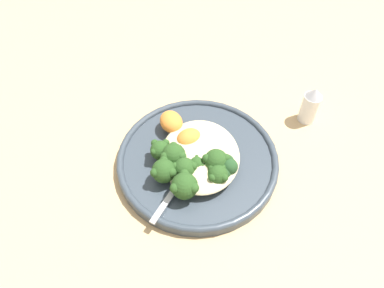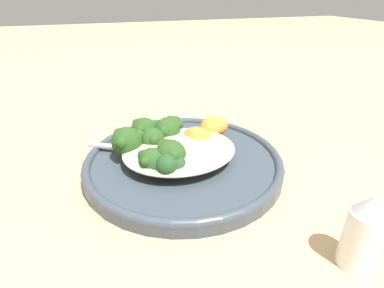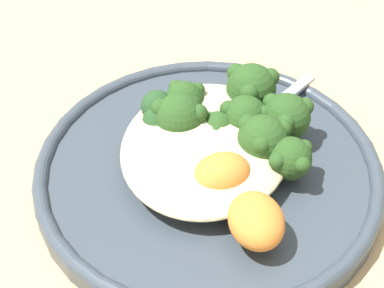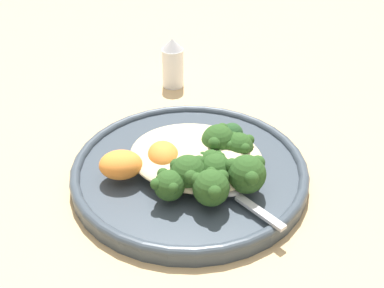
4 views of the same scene
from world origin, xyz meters
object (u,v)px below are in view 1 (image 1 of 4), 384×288
object	(u,v)px
broccoli_stalk_5	(198,160)
salt_shaker	(312,105)
broccoli_stalk_3	(189,159)
spoon	(179,185)
broccoli_stalk_6	(212,166)
sweet_potato_chunk_0	(193,138)
broccoli_stalk_2	(171,165)
plate	(199,160)
kale_tuft	(224,166)
quinoa_mound	(202,155)
broccoli_stalk_0	(171,147)
broccoli_stalk_1	(179,153)
broccoli_stalk_7	(215,159)
broccoli_stalk_4	(187,181)
sweet_potato_chunk_1	(173,122)

from	to	relation	value
broccoli_stalk_5	salt_shaker	size ratio (longest dim) A/B	0.98
broccoli_stalk_3	spoon	bearing A→B (deg)	-8.76
broccoli_stalk_6	sweet_potato_chunk_0	size ratio (longest dim) A/B	2.53
broccoli_stalk_2	plate	bearing A→B (deg)	156.22
kale_tuft	salt_shaker	xyz separation A→B (m)	(-0.13, 0.17, 0.00)
plate	broccoli_stalk_3	size ratio (longest dim) A/B	2.34
broccoli_stalk_3	broccoli_stalk_2	bearing A→B (deg)	-53.57
plate	quinoa_mound	world-z (taller)	quinoa_mound
quinoa_mound	broccoli_stalk_0	distance (m)	0.05
broccoli_stalk_1	broccoli_stalk_7	xyz separation A→B (m)	(0.01, 0.06, 0.00)
broccoli_stalk_1	broccoli_stalk_2	xyz separation A→B (m)	(0.02, -0.01, -0.00)
broccoli_stalk_1	broccoli_stalk_2	bearing A→B (deg)	12.78
broccoli_stalk_7	sweet_potato_chunk_0	xyz separation A→B (m)	(-0.04, -0.03, -0.00)
broccoli_stalk_0	broccoli_stalk_7	distance (m)	0.08
broccoli_stalk_5	spoon	size ratio (longest dim) A/B	0.76
broccoli_stalk_1	broccoli_stalk_7	world-z (taller)	same
sweet_potato_chunk_0	kale_tuft	distance (m)	0.08
quinoa_mound	kale_tuft	size ratio (longest dim) A/B	3.23
broccoli_stalk_1	broccoli_stalk_4	size ratio (longest dim) A/B	0.61
broccoli_stalk_6	sweet_potato_chunk_1	xyz separation A→B (m)	(-0.09, -0.06, 0.00)
quinoa_mound	broccoli_stalk_3	distance (m)	0.02
quinoa_mound	broccoli_stalk_6	xyz separation A→B (m)	(0.02, 0.02, 0.00)
kale_tuft	broccoli_stalk_7	bearing A→B (deg)	-131.44
broccoli_stalk_0	salt_shaker	distance (m)	0.27
broccoli_stalk_7	broccoli_stalk_3	bearing A→B (deg)	-128.65
broccoli_stalk_3	broccoli_stalk_4	size ratio (longest dim) A/B	0.91
broccoli_stalk_7	broccoli_stalk_5	bearing A→B (deg)	-130.31
broccoli_stalk_5	sweet_potato_chunk_0	distance (m)	0.04
broccoli_stalk_5	salt_shaker	world-z (taller)	salt_shaker
plate	broccoli_stalk_7	distance (m)	0.04
broccoli_stalk_0	broccoli_stalk_3	distance (m)	0.04
broccoli_stalk_7	quinoa_mound	bearing A→B (deg)	-157.77
broccoli_stalk_3	broccoli_stalk_4	world-z (taller)	broccoli_stalk_4
broccoli_stalk_1	kale_tuft	bearing A→B (deg)	108.68
plate	broccoli_stalk_0	size ratio (longest dim) A/B	2.74
broccoli_stalk_0	broccoli_stalk_5	bearing A→B (deg)	125.58
broccoli_stalk_4	salt_shaker	world-z (taller)	salt_shaker
broccoli_stalk_4	kale_tuft	world-z (taller)	broccoli_stalk_4
plate	broccoli_stalk_5	size ratio (longest dim) A/B	3.65
plate	broccoli_stalk_4	bearing A→B (deg)	-18.68
broccoli_stalk_4	broccoli_stalk_2	bearing A→B (deg)	-133.69
plate	sweet_potato_chunk_0	xyz separation A→B (m)	(-0.03, -0.01, 0.03)
quinoa_mound	broccoli_stalk_4	bearing A→B (deg)	-23.87
broccoli_stalk_3	sweet_potato_chunk_1	distance (m)	0.09
broccoli_stalk_3	broccoli_stalk_7	distance (m)	0.04
broccoli_stalk_0	spoon	bearing A→B (deg)	76.70
broccoli_stalk_4	broccoli_stalk_3	bearing A→B (deg)	-175.83
broccoli_stalk_0	broccoli_stalk_4	size ratio (longest dim) A/B	0.77
sweet_potato_chunk_0	kale_tuft	world-z (taller)	kale_tuft
quinoa_mound	broccoli_stalk_2	bearing A→B (deg)	-64.57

